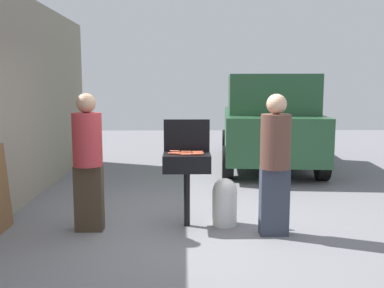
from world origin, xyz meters
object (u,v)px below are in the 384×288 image
object	(u,v)px
hot_dog_9	(197,152)
hot_dog_11	(186,153)
hot_dog_8	(181,154)
hot_dog_4	(176,153)
hot_dog_5	(192,154)
propane_tank	(225,201)
hot_dog_7	(198,154)
hot_dog_2	(173,153)
parked_minivan	(268,120)
hot_dog_1	(186,155)
hot_dog_6	(198,152)
bbq_grill	(187,165)
hot_dog_0	(175,151)
person_right	(275,160)
person_left	(88,157)
hot_dog_3	(186,152)
hot_dog_10	(199,153)

from	to	relation	value
hot_dog_9	hot_dog_11	size ratio (longest dim) A/B	1.00
hot_dog_8	hot_dog_4	bearing A→B (deg)	132.64
hot_dog_5	propane_tank	world-z (taller)	hot_dog_5
hot_dog_4	hot_dog_7	bearing A→B (deg)	-21.98
hot_dog_2	hot_dog_7	world-z (taller)	same
parked_minivan	hot_dog_7	bearing A→B (deg)	73.66
hot_dog_1	hot_dog_2	bearing A→B (deg)	153.04
hot_dog_4	hot_dog_6	size ratio (longest dim) A/B	1.00
hot_dog_5	parked_minivan	xyz separation A→B (m)	(1.77, 4.34, 0.07)
bbq_grill	hot_dog_1	world-z (taller)	hot_dog_1
hot_dog_4	parked_minivan	size ratio (longest dim) A/B	0.03
hot_dog_1	hot_dog_11	distance (m)	0.15
hot_dog_0	propane_tank	distance (m)	0.91
hot_dog_6	person_right	size ratio (longest dim) A/B	0.08
hot_dog_6	person_left	bearing A→B (deg)	-170.64
hot_dog_3	hot_dog_10	size ratio (longest dim) A/B	1.00
hot_dog_2	parked_minivan	xyz separation A→B (m)	(2.01, 4.30, 0.07)
hot_dog_3	hot_dog_11	size ratio (longest dim) A/B	1.00
hot_dog_10	propane_tank	world-z (taller)	hot_dog_10
hot_dog_10	hot_dog_6	bearing A→B (deg)	93.93
person_right	person_left	bearing A→B (deg)	-16.36
propane_tank	person_right	xyz separation A→B (m)	(0.56, -0.37, 0.60)
person_left	person_right	distance (m)	2.28
hot_dog_5	parked_minivan	bearing A→B (deg)	67.81
hot_dog_2	propane_tank	distance (m)	0.92
hot_dog_7	hot_dog_9	bearing A→B (deg)	92.05
hot_dog_10	parked_minivan	distance (m)	4.62
hot_dog_1	hot_dog_5	size ratio (longest dim) A/B	1.00
hot_dog_1	hot_dog_3	bearing A→B (deg)	90.00
bbq_grill	hot_dog_11	distance (m)	0.16
hot_dog_6	propane_tank	bearing A→B (deg)	-7.18
hot_dog_2	hot_dog_9	size ratio (longest dim) A/B	1.00
person_right	hot_dog_6	bearing A→B (deg)	-36.08
hot_dog_2	parked_minivan	world-z (taller)	parked_minivan
hot_dog_9	person_left	xyz separation A→B (m)	(-1.34, -0.18, -0.03)
hot_dog_2	hot_dog_10	bearing A→B (deg)	-0.02
hot_dog_3	hot_dog_2	bearing A→B (deg)	-137.08
bbq_grill	hot_dog_7	xyz separation A→B (m)	(0.13, -0.12, 0.16)
hot_dog_10	bbq_grill	bearing A→B (deg)	160.60
hot_dog_7	propane_tank	size ratio (longest dim) A/B	0.21
hot_dog_8	person_left	size ratio (longest dim) A/B	0.08
hot_dog_0	hot_dog_1	bearing A→B (deg)	-61.36
hot_dog_1	hot_dog_4	distance (m)	0.18
hot_dog_3	hot_dog_10	distance (m)	0.22
hot_dog_7	parked_minivan	bearing A→B (deg)	68.71
bbq_grill	propane_tank	size ratio (longest dim) A/B	1.53
hot_dog_8	person_left	world-z (taller)	person_left
hot_dog_2	hot_dog_6	bearing A→B (deg)	21.33
hot_dog_3	parked_minivan	distance (m)	4.54
hot_dog_5	hot_dog_0	bearing A→B (deg)	135.64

